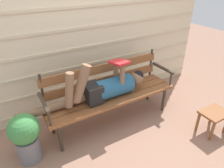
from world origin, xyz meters
The scene contains 6 objects.
ground_plane centered at (0.00, 0.00, 0.00)m, with size 12.00×12.00×0.00m, color #936B56.
house_siding centered at (0.00, 0.77, 1.22)m, with size 4.11×0.08×2.44m.
park_bench centered at (0.00, 0.22, 0.47)m, with size 1.82×0.48×0.86m.
reclining_person centered at (-0.11, 0.15, 0.59)m, with size 1.69×0.27×0.57m.
footstool centered at (1.03, -0.70, 0.25)m, with size 0.36×0.27×0.32m.
potted_plant centered at (-1.14, 0.05, 0.34)m, with size 0.33×0.33×0.60m.
Camera 1 is at (-1.17, -1.83, 1.89)m, focal length 32.51 mm.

